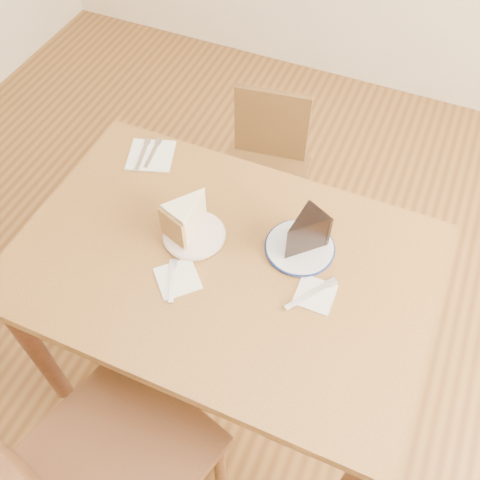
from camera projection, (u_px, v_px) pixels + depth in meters
name	position (u px, v px, depth m)	size (l,w,h in m)	color
ground	(227.00, 367.00, 2.14)	(4.00, 4.00, 0.00)	#442912
table	(223.00, 279.00, 1.61)	(1.20, 0.80, 0.75)	#4E3115
chair_near	(102.00, 466.00, 1.43)	(0.56, 0.56, 0.91)	#361D10
chair_far	(264.00, 171.00, 2.22)	(0.41, 0.41, 0.73)	#352110
plate_cream	(194.00, 235.00, 1.58)	(0.18, 0.18, 0.01)	white
plate_navy	(300.00, 247.00, 1.56)	(0.20, 0.20, 0.01)	white
carrot_cake	(190.00, 215.00, 1.55)	(0.09, 0.13, 0.11)	beige
chocolate_cake	(302.00, 236.00, 1.50)	(0.09, 0.12, 0.11)	black
napkin_cream	(178.00, 278.00, 1.50)	(0.11, 0.11, 0.00)	white
napkin_navy	(315.00, 294.00, 1.46)	(0.10, 0.10, 0.00)	white
napkin_spare	(151.00, 155.00, 1.79)	(0.15, 0.15, 0.00)	white
fork_cream	(172.00, 281.00, 1.49)	(0.01, 0.14, 0.00)	white
knife_navy	(311.00, 294.00, 1.46)	(0.02, 0.17, 0.00)	silver
fork_spare	(153.00, 153.00, 1.79)	(0.01, 0.14, 0.00)	silver
knife_spare	(142.00, 155.00, 1.78)	(0.01, 0.16, 0.00)	silver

